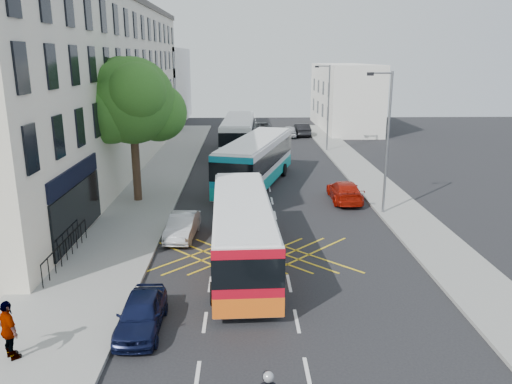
{
  "coord_description": "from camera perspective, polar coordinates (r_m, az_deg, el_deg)",
  "views": [
    {
      "loc": [
        -1.84,
        -15.55,
        8.92
      ],
      "look_at": [
        -1.18,
        9.11,
        2.2
      ],
      "focal_mm": 35.0,
      "sensor_mm": 36.0,
      "label": 1
    }
  ],
  "objects": [
    {
      "name": "parked_car_blue",
      "position": [
        17.61,
        -12.99,
        -13.35
      ],
      "size": [
        1.46,
        3.58,
        1.22
      ],
      "primitive_type": "imported",
      "rotation": [
        0.0,
        0.0,
        0.0
      ],
      "color": "black",
      "rests_on": "ground"
    },
    {
      "name": "lamp_near",
      "position": [
        29.02,
        14.65,
        6.22
      ],
      "size": [
        1.45,
        0.15,
        8.0
      ],
      "color": "slate",
      "rests_on": "pavement_right"
    },
    {
      "name": "lamp_far",
      "position": [
        48.42,
        8.16,
        9.99
      ],
      "size": [
        1.45,
        0.15,
        8.0
      ],
      "color": "slate",
      "rests_on": "pavement_right"
    },
    {
      "name": "bus_mid",
      "position": [
        35.31,
        -0.0,
        3.57
      ],
      "size": [
        5.98,
        12.29,
        3.37
      ],
      "rotation": [
        0.0,
        0.0,
        -0.28
      ],
      "color": "silver",
      "rests_on": "ground"
    },
    {
      "name": "distant_car_dark",
      "position": [
        58.58,
        5.21,
        7.13
      ],
      "size": [
        1.83,
        4.46,
        1.44
      ],
      "primitive_type": "imported",
      "rotation": [
        0.0,
        0.0,
        3.21
      ],
      "color": "black",
      "rests_on": "ground"
    },
    {
      "name": "distant_car_silver",
      "position": [
        57.53,
        3.89,
        6.95
      ],
      "size": [
        1.81,
        3.96,
        1.32
      ],
      "primitive_type": "imported",
      "rotation": [
        0.0,
        0.0,
        3.07
      ],
      "color": "#AEB1B6",
      "rests_on": "ground"
    },
    {
      "name": "pavement_left",
      "position": [
        32.5,
        -13.3,
        -0.97
      ],
      "size": [
        5.0,
        70.0,
        0.15
      ],
      "primitive_type": "cube",
      "color": "gray",
      "rests_on": "ground"
    },
    {
      "name": "terrace_main",
      "position": [
        41.9,
        -18.78,
        11.49
      ],
      "size": [
        8.3,
        45.0,
        13.5
      ],
      "color": "beige",
      "rests_on": "ground"
    },
    {
      "name": "pedestrian_far",
      "position": [
        16.97,
        -26.4,
        -13.98
      ],
      "size": [
        1.11,
        1.09,
        1.87
      ],
      "primitive_type": "imported",
      "rotation": [
        0.0,
        0.0,
        2.37
      ],
      "color": "gray",
      "rests_on": "pavement_left"
    },
    {
      "name": "terrace_far",
      "position": [
        71.7,
        -11.53,
        11.81
      ],
      "size": [
        8.0,
        20.0,
        10.0
      ],
      "primitive_type": "cube",
      "color": "silver",
      "rests_on": "ground"
    },
    {
      "name": "bus_near",
      "position": [
        21.71,
        -1.57,
        -4.55
      ],
      "size": [
        2.95,
        10.72,
        2.99
      ],
      "rotation": [
        0.0,
        0.0,
        0.04
      ],
      "color": "silver",
      "rests_on": "ground"
    },
    {
      "name": "distant_car_grey",
      "position": [
        60.35,
        0.73,
        7.34
      ],
      "size": [
        2.16,
        4.52,
        1.24
      ],
      "primitive_type": "imported",
      "rotation": [
        0.0,
        0.0,
        -0.02
      ],
      "color": "#45484D",
      "rests_on": "ground"
    },
    {
      "name": "red_hatchback",
      "position": [
        32.17,
        10.1,
        0.1
      ],
      "size": [
        1.89,
        4.51,
        1.3
      ],
      "primitive_type": "imported",
      "rotation": [
        0.0,
        0.0,
        3.13
      ],
      "color": "#A41407",
      "rests_on": "ground"
    },
    {
      "name": "ground",
      "position": [
        18.02,
        4.68,
        -14.48
      ],
      "size": [
        120.0,
        120.0,
        0.0
      ],
      "primitive_type": "plane",
      "color": "black",
      "rests_on": "ground"
    },
    {
      "name": "parked_car_silver",
      "position": [
        25.59,
        -8.41,
        -3.88
      ],
      "size": [
        1.6,
        3.79,
        1.22
      ],
      "primitive_type": "imported",
      "rotation": [
        0.0,
        0.0,
        -0.08
      ],
      "color": "#B9BDC2",
      "rests_on": "ground"
    },
    {
      "name": "railings",
      "position": [
        23.75,
        -20.87,
        -6.01
      ],
      "size": [
        0.08,
        5.6,
        1.14
      ],
      "primitive_type": null,
      "color": "black",
      "rests_on": "pavement_left"
    },
    {
      "name": "building_right",
      "position": [
        65.02,
        10.04,
        10.67
      ],
      "size": [
        6.0,
        18.0,
        8.0
      ],
      "primitive_type": "cube",
      "color": "silver",
      "rests_on": "ground"
    },
    {
      "name": "pavement_right",
      "position": [
        33.15,
        14.9,
        -0.76
      ],
      "size": [
        3.0,
        70.0,
        0.15
      ],
      "primitive_type": "cube",
      "color": "gray",
      "rests_on": "ground"
    },
    {
      "name": "street_tree",
      "position": [
        31.35,
        -14.02,
        9.99
      ],
      "size": [
        6.3,
        5.7,
        8.8
      ],
      "color": "#382619",
      "rests_on": "pavement_left"
    },
    {
      "name": "bus_far",
      "position": [
        47.5,
        -2.03,
        6.56
      ],
      "size": [
        3.33,
        12.0,
        3.35
      ],
      "rotation": [
        0.0,
        0.0,
        -0.04
      ],
      "color": "silver",
      "rests_on": "ground"
    }
  ]
}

